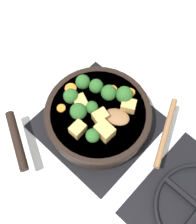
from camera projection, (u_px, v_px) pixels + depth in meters
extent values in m
plane|color=silver|center=(98.00, 124.00, 0.92)|extent=(2.40, 2.40, 0.00)
cube|color=black|center=(98.00, 124.00, 0.92)|extent=(0.31, 0.31, 0.01)
torus|color=black|center=(98.00, 121.00, 0.91)|extent=(0.24, 0.24, 0.01)
cube|color=black|center=(98.00, 121.00, 0.91)|extent=(0.01, 0.23, 0.01)
cube|color=black|center=(98.00, 121.00, 0.91)|extent=(0.23, 0.01, 0.01)
cylinder|color=black|center=(98.00, 116.00, 0.87)|extent=(0.29, 0.29, 0.06)
cylinder|color=#5B3316|center=(98.00, 116.00, 0.87)|extent=(0.26, 0.26, 0.05)
torus|color=black|center=(98.00, 113.00, 0.85)|extent=(0.30, 0.30, 0.01)
cylinder|color=black|center=(17.00, 141.00, 0.82)|extent=(0.10, 0.16, 0.02)
ellipsoid|color=brown|center=(117.00, 117.00, 0.83)|extent=(0.07, 0.08, 0.01)
cylinder|color=brown|center=(166.00, 132.00, 0.81)|extent=(0.19, 0.10, 0.02)
cube|color=tan|center=(81.00, 103.00, 0.84)|extent=(0.05, 0.05, 0.03)
cube|color=tan|center=(128.00, 106.00, 0.84)|extent=(0.05, 0.05, 0.03)
cube|color=tan|center=(100.00, 117.00, 0.82)|extent=(0.04, 0.04, 0.03)
cube|color=tan|center=(105.00, 131.00, 0.80)|extent=(0.04, 0.05, 0.04)
cube|color=tan|center=(79.00, 130.00, 0.81)|extent=(0.04, 0.03, 0.03)
cylinder|color=#709956|center=(79.00, 115.00, 0.84)|extent=(0.01, 0.01, 0.01)
sphere|color=#285B23|center=(78.00, 111.00, 0.82)|extent=(0.05, 0.05, 0.05)
cylinder|color=#709956|center=(93.00, 138.00, 0.81)|extent=(0.01, 0.01, 0.01)
sphere|color=#285B23|center=(93.00, 136.00, 0.79)|extent=(0.04, 0.04, 0.04)
cylinder|color=#709956|center=(92.00, 110.00, 0.84)|extent=(0.01, 0.01, 0.01)
sphere|color=#285B23|center=(92.00, 107.00, 0.83)|extent=(0.03, 0.03, 0.03)
cylinder|color=#709956|center=(83.00, 86.00, 0.87)|extent=(0.01, 0.01, 0.01)
sphere|color=#285B23|center=(83.00, 82.00, 0.86)|extent=(0.04, 0.04, 0.04)
cylinder|color=#709956|center=(124.00, 99.00, 0.86)|extent=(0.01, 0.01, 0.01)
sphere|color=#285B23|center=(124.00, 95.00, 0.84)|extent=(0.05, 0.05, 0.05)
cylinder|color=#709956|center=(72.00, 100.00, 0.86)|extent=(0.01, 0.01, 0.01)
sphere|color=#285B23|center=(71.00, 96.00, 0.84)|extent=(0.04, 0.04, 0.04)
cylinder|color=#709956|center=(96.00, 90.00, 0.87)|extent=(0.01, 0.01, 0.01)
sphere|color=#285B23|center=(96.00, 86.00, 0.85)|extent=(0.04, 0.04, 0.04)
cylinder|color=#709956|center=(109.00, 96.00, 0.86)|extent=(0.01, 0.01, 0.01)
sphere|color=#285B23|center=(109.00, 93.00, 0.84)|extent=(0.04, 0.04, 0.04)
cylinder|color=orange|center=(61.00, 108.00, 0.85)|extent=(0.02, 0.02, 0.01)
cylinder|color=orange|center=(130.00, 92.00, 0.87)|extent=(0.03, 0.03, 0.01)
cylinder|color=orange|center=(70.00, 89.00, 0.87)|extent=(0.03, 0.03, 0.01)
cylinder|color=orange|center=(112.00, 90.00, 0.87)|extent=(0.03, 0.03, 0.01)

